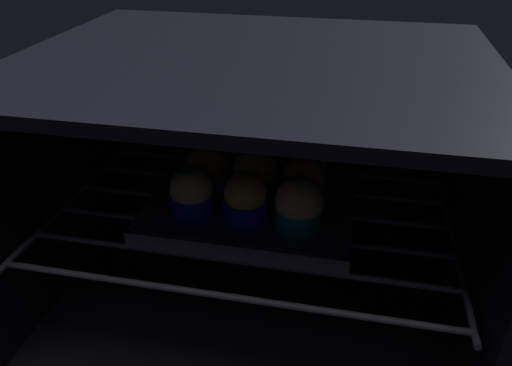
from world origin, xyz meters
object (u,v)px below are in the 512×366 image
muffin_row1_col2 (304,181)px  muffin_row0_col2 (299,206)px  muffin_row1_col1 (258,174)px  muffin_row2_col1 (265,155)px  muffin_row2_col2 (308,156)px  muffin_row0_col0 (191,193)px  muffin_row2_col0 (223,147)px  muffin_row0_col1 (242,199)px  baking_tray (256,198)px  muffin_row1_col0 (209,169)px

muffin_row1_col2 → muffin_row0_col2: bearing=-88.4°
muffin_row1_col1 → muffin_row2_col1: muffin_row1_col1 is taller
muffin_row2_col2 → muffin_row0_col2: bearing=-88.2°
muffin_row0_col0 → muffin_row2_col0: 13.88cm
muffin_row0_col2 → muffin_row1_col1: bearing=134.5°
muffin_row1_col2 → muffin_row2_col2: (-0.25, 7.21, 0.21)cm
muffin_row0_col2 → muffin_row0_col1: bearing=178.9°
muffin_row0_col0 → muffin_row0_col2: bearing=-0.5°
muffin_row0_col1 → muffin_row2_col0: muffin_row2_col0 is taller
muffin_row0_col0 → muffin_row0_col2: size_ratio=1.04×
muffin_row2_col1 → muffin_row2_col2: 6.64cm
muffin_row0_col2 → muffin_row1_col1: 9.53cm
muffin_row0_col0 → muffin_row1_col1: (7.62, 6.66, 0.18)cm
baking_tray → muffin_row2_col2: 10.41cm
muffin_row0_col0 → muffin_row1_col1: 10.12cm
baking_tray → muffin_row0_col1: muffin_row0_col1 is taller
muffin_row0_col0 → muffin_row2_col1: 15.31cm
muffin_row0_col0 → muffin_row1_col2: bearing=24.9°
muffin_row1_col2 → muffin_row1_col0: bearing=178.1°
muffin_row1_col0 → muffin_row2_col0: size_ratio=0.95×
muffin_row0_col1 → muffin_row2_col0: size_ratio=0.88×
muffin_row1_col1 → muffin_row1_col2: (6.50, -0.11, -0.27)cm
muffin_row1_col2 → muffin_row0_col1: bearing=-137.8°
muffin_row1_col1 → muffin_row2_col2: bearing=48.6°
muffin_row0_col0 → muffin_row2_col2: size_ratio=0.97×
muffin_row1_col2 → muffin_row2_col1: size_ratio=1.04×
muffin_row1_col0 → muffin_row1_col2: size_ratio=1.10×
muffin_row2_col1 → muffin_row2_col2: size_ratio=0.86×
muffin_row0_col2 → muffin_row0_col0: bearing=179.5°
muffin_row0_col1 → muffin_row0_col2: same height
muffin_row2_col2 → muffin_row1_col1: bearing=-131.4°
baking_tray → muffin_row2_col0: size_ratio=3.50×
muffin_row0_col0 → muffin_row2_col0: bearing=87.6°
muffin_row2_col0 → muffin_row1_col2: bearing=-28.4°
muffin_row2_col0 → muffin_row2_col1: (6.67, -0.37, -0.48)cm
muffin_row2_col0 → muffin_row1_col0: bearing=-92.1°
baking_tray → muffin_row2_col0: 10.63cm
muffin_row1_col2 → baking_tray: bearing=179.0°
muffin_row0_col1 → muffin_row2_col2: size_ratio=0.92×
baking_tray → muffin_row0_col2: 10.44cm
muffin_row0_col0 → muffin_row1_col0: bearing=87.3°
muffin_row2_col1 → baking_tray: bearing=-89.4°
muffin_row2_col2 → muffin_row2_col1: bearing=-177.7°
muffin_row0_col0 → baking_tray: bearing=42.4°
baking_tray → muffin_row2_col1: 7.66cm
muffin_row1_col1 → muffin_row2_col2: size_ratio=0.95×
muffin_row1_col1 → muffin_row2_col0: 10.07cm
muffin_row0_col2 → muffin_row2_col2: (-0.43, 13.89, 0.15)cm
baking_tray → muffin_row2_col1: bearing=90.6°
muffin_row1_col2 → muffin_row2_col1: bearing=134.7°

